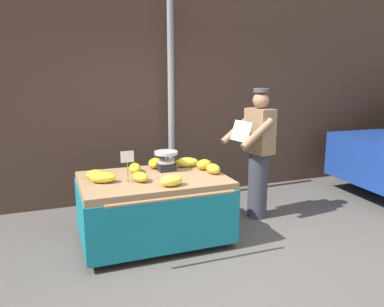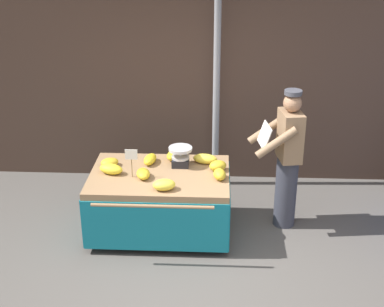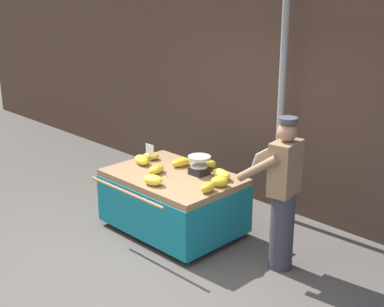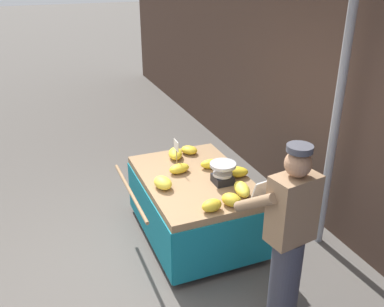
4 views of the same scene
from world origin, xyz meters
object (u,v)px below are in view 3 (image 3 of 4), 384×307
object	(u,v)px
banana_bunch_7	(142,160)
banana_bunch_8	(208,187)
banana_bunch_4	(181,162)
price_sign	(150,152)
banana_bunch_1	(151,156)
banana_bunch_3	(205,165)
banana_cart	(173,190)
banana_bunch_0	(221,174)
vendor_person	(282,194)
banana_bunch_5	(156,169)
weighing_scale	(199,165)
banana_bunch_2	(153,180)
street_pole	(281,105)
banana_bunch_6	(220,181)

from	to	relation	value
banana_bunch_7	banana_bunch_8	xyz separation A→B (m)	(1.25, -0.08, 0.00)
banana_bunch_4	banana_bunch_8	bearing A→B (deg)	-24.66
price_sign	banana_bunch_1	size ratio (longest dim) A/B	1.59
banana_bunch_3	banana_cart	bearing A→B (deg)	-109.17
banana_bunch_8	banana_bunch_0	bearing A→B (deg)	112.64
price_sign	vendor_person	xyz separation A→B (m)	(1.78, 0.32, -0.13)
banana_bunch_5	banana_bunch_0	bearing A→B (deg)	31.69
weighing_scale	vendor_person	distance (m)	1.25
banana_bunch_2	weighing_scale	bearing A→B (deg)	77.87
banana_bunch_4	banana_bunch_7	world-z (taller)	banana_bunch_7
banana_bunch_2	vendor_person	size ratio (longest dim) A/B	0.14
street_pole	banana_bunch_2	xyz separation A→B (m)	(-0.54, -1.69, -0.70)
banana_cart	weighing_scale	size ratio (longest dim) A/B	5.82
banana_bunch_0	banana_bunch_2	world-z (taller)	banana_bunch_2
street_pole	banana_bunch_2	world-z (taller)	street_pole
street_pole	price_sign	world-z (taller)	street_pole
banana_bunch_0	banana_bunch_5	bearing A→B (deg)	-148.31
banana_bunch_0	banana_bunch_2	distance (m)	0.83
street_pole	banana_cart	xyz separation A→B (m)	(-0.64, -1.28, -0.96)
banana_bunch_1	banana_bunch_4	size ratio (longest dim) A/B	0.78
price_sign	banana_bunch_2	size ratio (longest dim) A/B	1.37
price_sign	banana_bunch_4	distance (m)	0.45
weighing_scale	banana_bunch_6	world-z (taller)	weighing_scale
weighing_scale	banana_bunch_5	bearing A→B (deg)	-139.01
banana_bunch_4	vendor_person	world-z (taller)	vendor_person
street_pole	banana_bunch_5	size ratio (longest dim) A/B	12.31
banana_bunch_2	banana_bunch_3	bearing A→B (deg)	86.31
banana_bunch_3	banana_bunch_5	xyz separation A→B (m)	(-0.32, -0.54, -0.01)
banana_cart	banana_bunch_7	xyz separation A→B (m)	(-0.56, -0.03, 0.26)
banana_bunch_6	banana_bunch_2	bearing A→B (deg)	-138.46
banana_cart	banana_bunch_8	distance (m)	0.75
banana_bunch_0	banana_bunch_5	world-z (taller)	banana_bunch_0
banana_bunch_3	banana_bunch_4	world-z (taller)	banana_bunch_3
banana_bunch_1	banana_bunch_7	bearing A→B (deg)	-74.49
price_sign	banana_bunch_8	bearing A→B (deg)	-0.26
banana_bunch_1	banana_bunch_2	world-z (taller)	banana_bunch_2
price_sign	banana_bunch_1	world-z (taller)	price_sign
banana_cart	banana_bunch_7	size ratio (longest dim) A/B	5.77
banana_bunch_8	price_sign	bearing A→B (deg)	179.74
weighing_scale	banana_bunch_6	size ratio (longest dim) A/B	1.35
price_sign	banana_bunch_7	distance (m)	0.33
banana_bunch_7	banana_bunch_2	bearing A→B (deg)	-29.98
banana_cart	street_pole	bearing A→B (deg)	63.69
banana_bunch_4	vendor_person	xyz separation A→B (m)	(1.62, -0.05, 0.06)
price_sign	banana_bunch_8	world-z (taller)	price_sign
banana_cart	banana_bunch_3	bearing A→B (deg)	70.83
banana_bunch_0	banana_bunch_2	size ratio (longest dim) A/B	1.18
banana_bunch_2	banana_bunch_6	xyz separation A→B (m)	(0.58, 0.51, 0.00)
banana_bunch_7	banana_cart	bearing A→B (deg)	2.73
vendor_person	banana_bunch_0	bearing A→B (deg)	174.75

